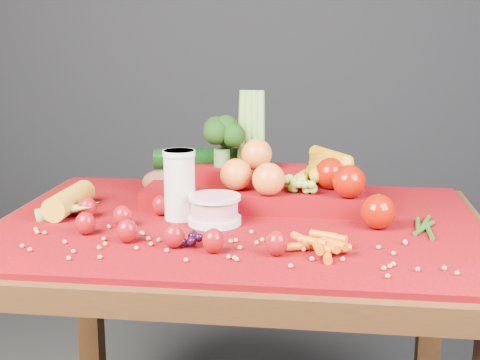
# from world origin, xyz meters

# --- Properties ---
(table) EXTENTS (1.10, 0.80, 0.75)m
(table) POSITION_xyz_m (0.00, 0.00, 0.66)
(table) COLOR #38190C
(table) RESTS_ON ground
(red_cloth) EXTENTS (1.05, 0.75, 0.01)m
(red_cloth) POSITION_xyz_m (0.00, 0.00, 0.76)
(red_cloth) COLOR maroon
(red_cloth) RESTS_ON table
(milk_glass) EXTENTS (0.07, 0.07, 0.16)m
(milk_glass) POSITION_xyz_m (-0.13, -0.00, 0.85)
(milk_glass) COLOR beige
(milk_glass) RESTS_ON red_cloth
(yogurt_bowl) EXTENTS (0.12, 0.12, 0.06)m
(yogurt_bowl) POSITION_xyz_m (-0.05, -0.03, 0.80)
(yogurt_bowl) COLOR silver
(yogurt_bowl) RESTS_ON red_cloth
(strawberry_scatter) EXTENTS (0.48, 0.28, 0.05)m
(strawberry_scatter) POSITION_xyz_m (-0.16, -0.13, 0.79)
(strawberry_scatter) COLOR maroon
(strawberry_scatter) RESTS_ON red_cloth
(dark_grape_cluster) EXTENTS (0.06, 0.05, 0.03)m
(dark_grape_cluster) POSITION_xyz_m (-0.07, -0.19, 0.78)
(dark_grape_cluster) COLOR black
(dark_grape_cluster) RESTS_ON red_cloth
(soybean_scatter) EXTENTS (0.84, 0.24, 0.01)m
(soybean_scatter) POSITION_xyz_m (0.00, -0.20, 0.77)
(soybean_scatter) COLOR #AB7849
(soybean_scatter) RESTS_ON red_cloth
(corn_ear) EXTENTS (0.19, 0.23, 0.06)m
(corn_ear) POSITION_xyz_m (-0.39, -0.01, 0.78)
(corn_ear) COLOR #BF8D20
(corn_ear) RESTS_ON red_cloth
(potato) EXTENTS (0.09, 0.07, 0.06)m
(potato) POSITION_xyz_m (-0.23, 0.21, 0.79)
(potato) COLOR #4E3219
(potato) RESTS_ON red_cloth
(baby_carrot_pile) EXTENTS (0.17, 0.18, 0.03)m
(baby_carrot_pile) POSITION_xyz_m (0.18, -0.19, 0.78)
(baby_carrot_pile) COLOR #D05907
(baby_carrot_pile) RESTS_ON red_cloth
(green_bean_pile) EXTENTS (0.14, 0.12, 0.01)m
(green_bean_pile) POSITION_xyz_m (0.39, -0.01, 0.77)
(green_bean_pile) COLOR #1D5312
(green_bean_pile) RESTS_ON red_cloth
(produce_mound) EXTENTS (0.59, 0.37, 0.27)m
(produce_mound) POSITION_xyz_m (0.04, 0.16, 0.82)
(produce_mound) COLOR maroon
(produce_mound) RESTS_ON red_cloth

